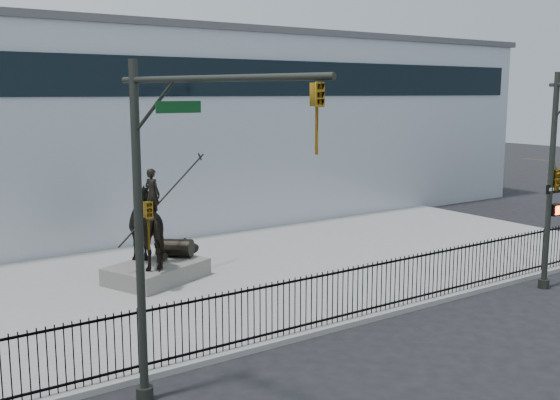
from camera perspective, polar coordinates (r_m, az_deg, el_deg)
ground at (r=18.07m, az=9.88°, el=-11.41°), size 120.00×120.00×0.00m
plaza at (r=23.28m, az=-2.34°, el=-6.33°), size 30.00×12.00×0.15m
building at (r=34.17m, az=-14.21°, el=5.94°), size 44.00×14.00×9.00m
picket_fence at (r=18.64m, az=7.24°, el=-7.76°), size 22.10×0.10×1.50m
statue_plinth at (r=22.38m, az=-10.67°, el=-6.16°), size 3.66×3.12×0.58m
equestrian_statue at (r=22.07m, az=-10.68°, el=-2.36°), size 3.71×3.05×3.36m
traffic_signal_left at (r=12.69m, az=-9.78°, el=-1.38°), size 1.52×4.84×7.00m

